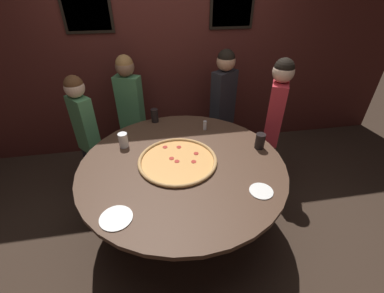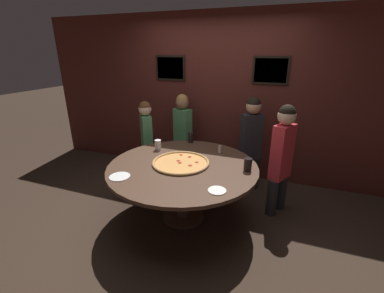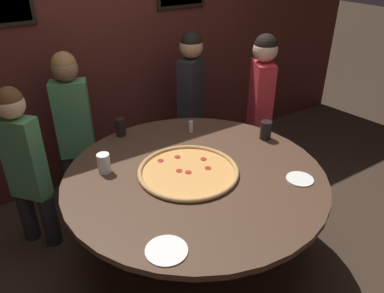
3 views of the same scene
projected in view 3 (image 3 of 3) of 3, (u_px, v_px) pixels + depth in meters
name	position (u px, v px, depth m)	size (l,w,h in m)	color
ground_plane	(195.00, 252.00, 2.91)	(24.00, 24.00, 0.00)	#38281E
back_wall	(104.00, 44.00, 3.36)	(6.40, 0.08, 2.60)	#4C1E19
dining_table	(195.00, 186.00, 2.61)	(1.78, 1.78, 0.74)	#4C3323
giant_pizza	(188.00, 171.00, 2.55)	(0.69, 0.69, 0.03)	#E0994C
drink_cup_near_left	(120.00, 127.00, 3.00)	(0.08, 0.08, 0.15)	black
drink_cup_far_left	(266.00, 130.00, 2.95)	(0.09, 0.09, 0.15)	black
drink_cup_beside_pizza	(104.00, 163.00, 2.53)	(0.09, 0.09, 0.14)	white
white_plate_far_back	(166.00, 250.00, 1.92)	(0.22, 0.22, 0.01)	white
white_plate_right_side	(300.00, 179.00, 2.48)	(0.18, 0.18, 0.01)	white
condiment_shaker	(191.00, 127.00, 3.07)	(0.04, 0.04, 0.10)	silver
diner_centre_back	(25.00, 161.00, 2.68)	(0.30, 0.32, 1.31)	#232328
diner_side_left	(191.00, 97.00, 3.59)	(0.37, 0.30, 1.42)	#232328
diner_far_left	(260.00, 102.00, 3.45)	(0.28, 0.38, 1.44)	#232328
diner_far_right	(74.00, 123.00, 3.14)	(0.37, 0.25, 1.39)	#232328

